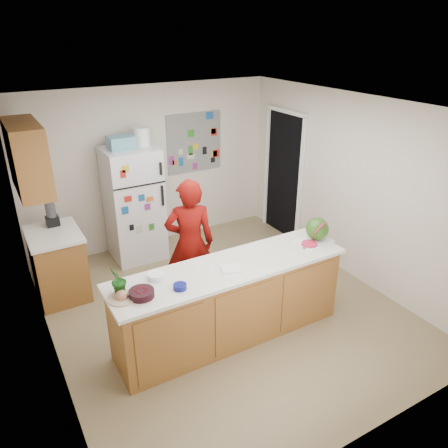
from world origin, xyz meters
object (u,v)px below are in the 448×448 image
person (190,244)px  cherry_bowl (142,293)px  refrigerator (134,204)px  watermelon (317,229)px

person → cherry_bowl: size_ratio=6.84×
person → refrigerator: bearing=-63.1°
cherry_bowl → watermelon: bearing=2.5°
watermelon → cherry_bowl: (-2.23, -0.10, -0.11)m
watermelon → refrigerator: bearing=121.7°
person → watermelon: bearing=167.2°
watermelon → cherry_bowl: bearing=-177.5°
watermelon → cherry_bowl: 2.24m
refrigerator → watermelon: size_ratio=6.26×
watermelon → person: bearing=147.0°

